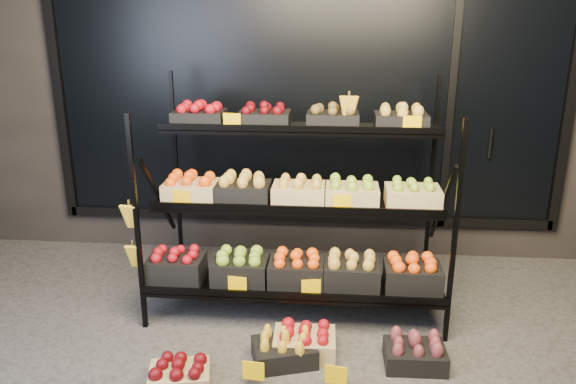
# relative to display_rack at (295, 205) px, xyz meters

# --- Properties ---
(ground) EXTENTS (24.00, 24.00, 0.00)m
(ground) POSITION_rel_display_rack_xyz_m (0.01, -0.60, -0.79)
(ground) COLOR #514F4C
(ground) RESTS_ON ground
(building) EXTENTS (6.00, 2.08, 3.50)m
(building) POSITION_rel_display_rack_xyz_m (0.01, 1.99, 0.96)
(building) COLOR #2D2826
(building) RESTS_ON ground
(display_rack) EXTENTS (2.18, 1.02, 1.66)m
(display_rack) POSITION_rel_display_rack_xyz_m (0.00, 0.00, 0.00)
(display_rack) COLOR black
(display_rack) RESTS_ON ground
(tag_floor_a) EXTENTS (0.13, 0.01, 0.12)m
(tag_floor_a) POSITION_rel_display_rack_xyz_m (-0.17, -1.00, -0.73)
(tag_floor_a) COLOR #EFB800
(tag_floor_a) RESTS_ON ground
(tag_floor_b) EXTENTS (0.13, 0.01, 0.12)m
(tag_floor_b) POSITION_rel_display_rack_xyz_m (0.31, -1.00, -0.73)
(tag_floor_b) COLOR #EFB800
(tag_floor_b) RESTS_ON ground
(floor_crate_left) EXTENTS (0.39, 0.32, 0.18)m
(floor_crate_left) POSITION_rel_display_rack_xyz_m (-0.60, -1.05, -0.70)
(floor_crate_left) COLOR tan
(floor_crate_left) RESTS_ON ground
(floor_crate_midleft) EXTENTS (0.44, 0.38, 0.19)m
(floor_crate_midleft) POSITION_rel_display_rack_xyz_m (-0.01, -0.75, -0.70)
(floor_crate_midleft) COLOR black
(floor_crate_midleft) RESTS_ON ground
(floor_crate_midright) EXTENTS (0.40, 0.30, 0.20)m
(floor_crate_midright) POSITION_rel_display_rack_xyz_m (0.11, -0.65, -0.69)
(floor_crate_midright) COLOR tan
(floor_crate_midright) RESTS_ON ground
(floor_crate_right) EXTENTS (0.38, 0.28, 0.19)m
(floor_crate_right) POSITION_rel_display_rack_xyz_m (0.80, -0.72, -0.70)
(floor_crate_right) COLOR black
(floor_crate_right) RESTS_ON ground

